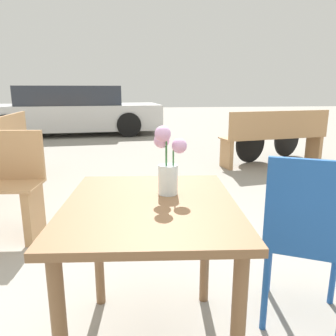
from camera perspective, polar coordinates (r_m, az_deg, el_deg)
The scene contains 6 objects.
table_front at distance 1.39m, azimuth -3.07°, elevation -10.48°, with size 0.77×0.89×0.72m.
flower_vase at distance 1.41m, azimuth -0.04°, elevation 0.51°, with size 0.14×0.12×0.30m.
cafe_chair at distance 1.71m, azimuth 23.23°, elevation -10.23°, with size 0.54×0.54×0.88m.
bench_middle at distance 5.30m, azimuth 18.30°, elevation 5.34°, with size 1.74×0.66×0.85m.
bicycle at distance 5.79m, azimuth 17.28°, elevation 4.64°, with size 1.38×0.72×0.72m.
parked_car at distance 9.04m, azimuth -16.41°, elevation 9.45°, with size 4.67×2.13×1.24m.
Camera 1 is at (-0.08, -1.27, 1.17)m, focal length 35.00 mm.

